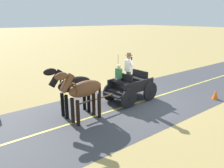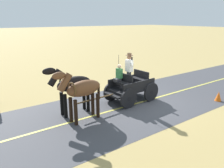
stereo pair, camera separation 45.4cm
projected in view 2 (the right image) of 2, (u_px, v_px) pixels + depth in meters
name	position (u px, v px, depth m)	size (l,w,h in m)	color
ground_plane	(142.00, 102.00, 11.04)	(200.00, 200.00, 0.00)	tan
road_surface	(142.00, 102.00, 11.04)	(5.26, 160.00, 0.01)	#424247
road_centre_stripe	(142.00, 102.00, 11.03)	(0.12, 160.00, 0.00)	#DBCC4C
horse_drawn_carriage	(130.00, 86.00, 10.95)	(1.54, 4.51, 2.50)	black
horse_near_side	(82.00, 90.00, 8.71)	(0.73, 2.14, 2.21)	brown
horse_off_side	(72.00, 85.00, 9.31)	(0.60, 2.13, 2.21)	black
traffic_cone	(218.00, 96.00, 11.14)	(0.32, 0.32, 0.50)	orange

